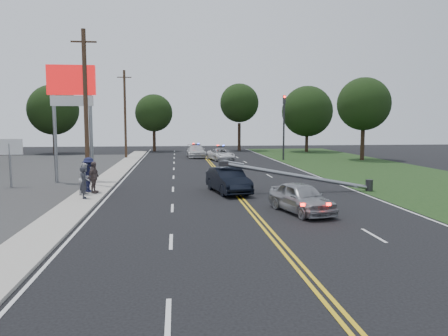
{
  "coord_description": "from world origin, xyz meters",
  "views": [
    {
      "loc": [
        -3.49,
        -16.97,
        4.15
      ],
      "look_at": [
        -0.93,
        6.19,
        1.7
      ],
      "focal_mm": 35.0,
      "sensor_mm": 36.0,
      "label": 1
    }
  ],
  "objects": [
    {
      "name": "pylon_sign",
      "position": [
        -10.5,
        14.0,
        6.0
      ],
      "size": [
        3.2,
        0.35,
        8.0
      ],
      "color": "gray",
      "rests_on": "ground"
    },
    {
      "name": "crashed_sedan",
      "position": [
        -0.45,
        8.31,
        0.74
      ],
      "size": [
        2.42,
        4.74,
        1.49
      ],
      "primitive_type": "imported",
      "rotation": [
        0.0,
        0.0,
        0.19
      ],
      "color": "black",
      "rests_on": "ground"
    },
    {
      "name": "bystander_a",
      "position": [
        -8.37,
        6.6,
        0.97
      ],
      "size": [
        0.57,
        0.71,
        1.69
      ],
      "primitive_type": "imported",
      "rotation": [
        0.0,
        0.0,
        1.88
      ],
      "color": "#282A31",
      "rests_on": "sidewalk"
    },
    {
      "name": "bystander_d",
      "position": [
        -8.17,
        8.34,
        1.03
      ],
      "size": [
        0.75,
        1.15,
        1.81
      ],
      "primitive_type": "imported",
      "rotation": [
        0.0,
        0.0,
        1.26
      ],
      "color": "#604F4C",
      "rests_on": "sidewalk"
    },
    {
      "name": "centerline_yellow",
      "position": [
        0.0,
        10.0,
        0.01
      ],
      "size": [
        0.36,
        80.0,
        0.0
      ],
      "primitive_type": "cube",
      "color": "gold",
      "rests_on": "ground"
    },
    {
      "name": "tree_5",
      "position": [
        -19.51,
        43.08,
        5.76
      ],
      "size": [
        6.58,
        6.58,
        9.06
      ],
      "color": "black",
      "rests_on": "ground"
    },
    {
      "name": "sidewalk",
      "position": [
        -8.4,
        10.0,
        0.06
      ],
      "size": [
        1.8,
        70.0,
        0.12
      ],
      "primitive_type": "cube",
      "color": "#ABA59A",
      "rests_on": "ground"
    },
    {
      "name": "tree_9",
      "position": [
        16.93,
        29.03,
        6.11
      ],
      "size": [
        5.76,
        5.76,
        9.01
      ],
      "color": "black",
      "rests_on": "ground"
    },
    {
      "name": "tree_8",
      "position": [
        14.87,
        42.92,
        5.66
      ],
      "size": [
        7.08,
        7.08,
        9.21
      ],
      "color": "black",
      "rests_on": "ground"
    },
    {
      "name": "ground",
      "position": [
        0.0,
        0.0,
        0.0
      ],
      "size": [
        120.0,
        120.0,
        0.0
      ],
      "primitive_type": "plane",
      "color": "black",
      "rests_on": "ground"
    },
    {
      "name": "utility_pole_far",
      "position": [
        -9.2,
        34.0,
        5.08
      ],
      "size": [
        1.6,
        0.28,
        10.0
      ],
      "color": "#382619",
      "rests_on": "ground"
    },
    {
      "name": "bystander_c",
      "position": [
        -8.54,
        8.87,
        1.12
      ],
      "size": [
        1.12,
        1.47,
        2.01
      ],
      "primitive_type": "imported",
      "rotation": [
        0.0,
        0.0,
        1.24
      ],
      "color": "#191C40",
      "rests_on": "sidewalk"
    },
    {
      "name": "tree_7",
      "position": [
        5.77,
        46.48,
        6.92
      ],
      "size": [
        5.63,
        5.63,
        9.75
      ],
      "color": "black",
      "rests_on": "ground"
    },
    {
      "name": "bystander_b",
      "position": [
        -8.56,
        7.92,
        1.0
      ],
      "size": [
        0.9,
        1.02,
        1.77
      ],
      "primitive_type": "imported",
      "rotation": [
        0.0,
        0.0,
        1.26
      ],
      "color": "#B0B0B5",
      "rests_on": "sidewalk"
    },
    {
      "name": "small_sign",
      "position": [
        -14.0,
        12.0,
        2.33
      ],
      "size": [
        1.6,
        0.14,
        3.1
      ],
      "color": "gray",
      "rests_on": "ground"
    },
    {
      "name": "utility_pole_mid",
      "position": [
        -9.2,
        12.0,
        5.08
      ],
      "size": [
        1.6,
        0.28,
        10.0
      ],
      "color": "#382619",
      "rests_on": "ground"
    },
    {
      "name": "waiting_sedan",
      "position": [
        2.21,
        2.29,
        0.7
      ],
      "size": [
        2.6,
        4.37,
        1.39
      ],
      "primitive_type": "imported",
      "rotation": [
        0.0,
        0.0,
        0.25
      ],
      "color": "gray",
      "rests_on": "ground"
    },
    {
      "name": "emergency_a",
      "position": [
        1.36,
        30.27,
        0.64
      ],
      "size": [
        3.06,
        4.93,
        1.27
      ],
      "primitive_type": "imported",
      "rotation": [
        0.0,
        0.0,
        0.22
      ],
      "color": "silver",
      "rests_on": "ground"
    },
    {
      "name": "emergency_b",
      "position": [
        -1.13,
        34.59,
        0.74
      ],
      "size": [
        2.21,
        5.13,
        1.47
      ],
      "primitive_type": "imported",
      "rotation": [
        0.0,
        0.0,
        0.03
      ],
      "color": "silver",
      "rests_on": "ground"
    },
    {
      "name": "traffic_signal",
      "position": [
        8.3,
        30.0,
        4.21
      ],
      "size": [
        0.28,
        0.41,
        7.05
      ],
      "color": "#2D2D30",
      "rests_on": "ground"
    },
    {
      "name": "tree_6",
      "position": [
        -6.55,
        46.05,
        5.45
      ],
      "size": [
        5.28,
        5.28,
        8.1
      ],
      "color": "black",
      "rests_on": "ground"
    },
    {
      "name": "fallen_streetlight",
      "position": [
        4.19,
        8.0,
        0.92
      ],
      "size": [
        9.36,
        0.44,
        1.91
      ],
      "color": "#2D2D30",
      "rests_on": "ground"
    },
    {
      "name": "grass_verge",
      "position": [
        13.5,
        10.0,
        0.01
      ],
      "size": [
        12.0,
        80.0,
        0.01
      ],
      "primitive_type": "cube",
      "color": "black",
      "rests_on": "ground"
    }
  ]
}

